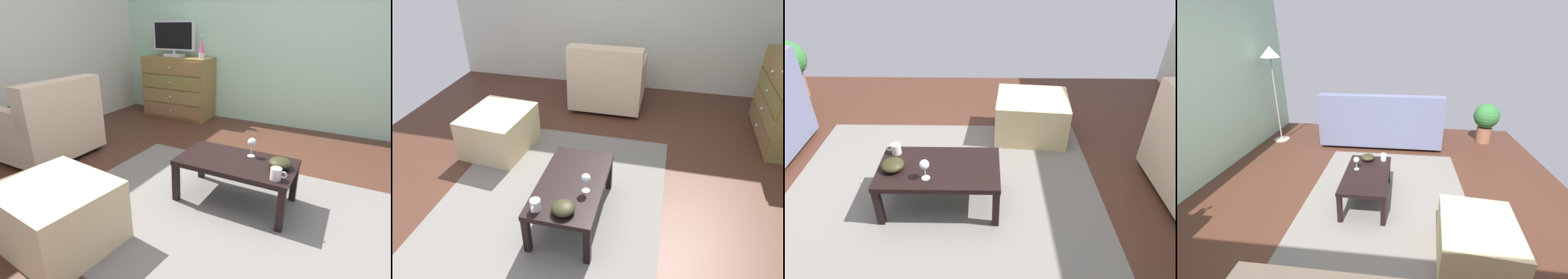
# 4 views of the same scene
# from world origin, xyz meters

# --- Properties ---
(ground_plane) EXTENTS (5.80, 5.00, 0.05)m
(ground_plane) POSITION_xyz_m (0.00, 0.00, -0.03)
(ground_plane) COLOR #45271B
(wall_accent_rear) EXTENTS (5.80, 0.12, 2.65)m
(wall_accent_rear) POSITION_xyz_m (0.00, 2.26, 1.33)
(wall_accent_rear) COLOR #A5CFAF
(wall_accent_rear) RESTS_ON ground_plane
(area_rug) EXTENTS (2.60, 1.90, 0.01)m
(area_rug) POSITION_xyz_m (0.20, -0.20, 0.00)
(area_rug) COLOR slate
(area_rug) RESTS_ON ground_plane
(dresser) EXTENTS (1.06, 0.49, 0.91)m
(dresser) POSITION_xyz_m (-1.52, 1.95, 0.46)
(dresser) COLOR olive
(dresser) RESTS_ON ground_plane
(tv) EXTENTS (0.69, 0.18, 0.51)m
(tv) POSITION_xyz_m (-1.60, 1.97, 1.18)
(tv) COLOR silver
(tv) RESTS_ON dresser
(lava_lamp) EXTENTS (0.09, 0.09, 0.33)m
(lava_lamp) POSITION_xyz_m (-1.09, 1.90, 1.06)
(lava_lamp) COLOR #B7B7BC
(lava_lamp) RESTS_ON dresser
(coffee_table) EXTENTS (0.90, 0.51, 0.36)m
(coffee_table) POSITION_xyz_m (0.19, 0.03, 0.31)
(coffee_table) COLOR black
(coffee_table) RESTS_ON ground_plane
(wine_glass) EXTENTS (0.07, 0.07, 0.16)m
(wine_glass) POSITION_xyz_m (0.27, 0.16, 0.48)
(wine_glass) COLOR silver
(wine_glass) RESTS_ON coffee_table
(mug) EXTENTS (0.11, 0.08, 0.08)m
(mug) POSITION_xyz_m (0.55, -0.13, 0.40)
(mug) COLOR silver
(mug) RESTS_ON coffee_table
(bowl_decorative) EXTENTS (0.17, 0.17, 0.08)m
(bowl_decorative) POSITION_xyz_m (0.52, 0.06, 0.40)
(bowl_decorative) COLOR #2D2B16
(bowl_decorative) RESTS_ON coffee_table
(armchair) EXTENTS (0.80, 0.89, 0.85)m
(armchair) POSITION_xyz_m (-1.90, -0.08, 0.35)
(armchair) COLOR #332319
(armchair) RESTS_ON ground_plane
(ottoman) EXTENTS (0.76, 0.67, 0.43)m
(ottoman) POSITION_xyz_m (-0.62, -1.00, 0.22)
(ottoman) COLOR #D5BD8A
(ottoman) RESTS_ON ground_plane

